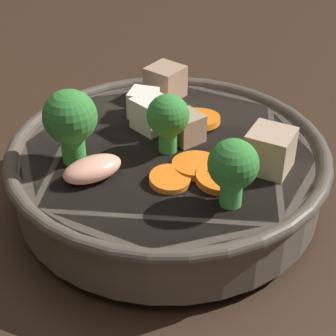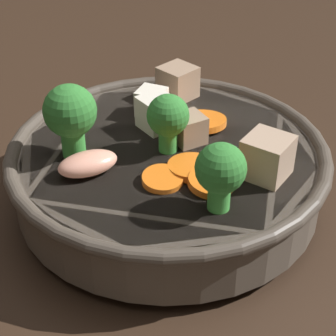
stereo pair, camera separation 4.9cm
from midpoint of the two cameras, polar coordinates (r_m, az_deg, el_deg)
name	(u,v)px [view 1 (the left image)]	position (r m, az deg, el deg)	size (l,w,h in m)	color
ground_plane	(168,202)	(0.51, -2.74, -3.62)	(3.00, 3.00, 0.00)	black
stirfry_bowl	(168,165)	(0.49, -2.92, 0.18)	(0.28, 0.28, 0.12)	#51473D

